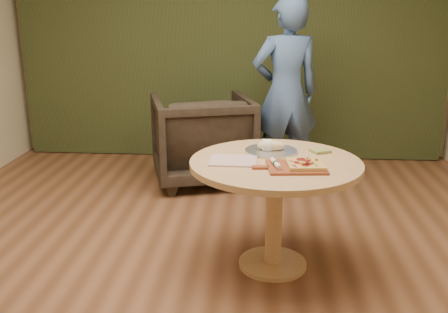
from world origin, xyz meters
TOP-DOWN VIEW (x-y plane):
  - room_shell at (0.00, 0.00)m, footprint 5.04×6.04m
  - curtain at (0.00, 2.90)m, footprint 4.80×0.14m
  - pedestal_table at (0.45, 0.26)m, footprint 1.11×1.11m
  - pizza_paddle at (0.56, 0.10)m, footprint 0.46×0.31m
  - flatbread_pizza at (0.63, 0.11)m, footprint 0.24×0.24m
  - cutlery_roll at (0.45, 0.10)m, footprint 0.07×0.20m
  - newspaper at (0.18, 0.22)m, footprint 0.30×0.25m
  - serving_tray at (0.42, 0.46)m, footprint 0.36×0.36m
  - bread_roll at (0.42, 0.46)m, footprint 0.19×0.09m
  - green_packet at (0.76, 0.47)m, footprint 0.15×0.14m
  - armchair at (-0.23, 1.98)m, footprint 1.15×1.11m
  - person_standing at (0.58, 1.97)m, footprint 0.76×0.60m

SIDE VIEW (x-z plane):
  - armchair at x=-0.23m, z-range 0.00..0.96m
  - pedestal_table at x=0.45m, z-range 0.23..0.98m
  - newspaper at x=0.18m, z-range 0.75..0.76m
  - serving_tray at x=0.42m, z-range 0.75..0.77m
  - pizza_paddle at x=0.56m, z-range 0.75..0.77m
  - green_packet at x=0.76m, z-range 0.75..0.77m
  - flatbread_pizza at x=0.63m, z-range 0.76..0.80m
  - cutlery_roll at x=0.45m, z-range 0.76..0.80m
  - bread_roll at x=0.42m, z-range 0.75..0.84m
  - person_standing at x=0.58m, z-range 0.00..1.81m
  - room_shell at x=0.00m, z-range -0.02..2.82m
  - curtain at x=0.00m, z-range 0.01..2.79m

